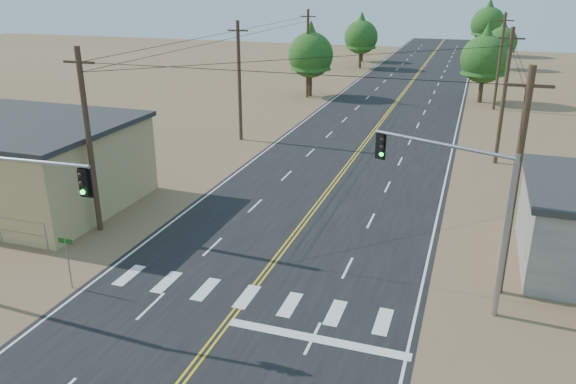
% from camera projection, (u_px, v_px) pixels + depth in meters
% --- Properties ---
extents(road, '(15.00, 200.00, 0.02)m').
position_uv_depth(road, '(354.00, 157.00, 44.14)').
color(road, black).
rests_on(road, ground).
extents(utility_pole_left_near, '(1.80, 0.30, 10.00)m').
position_uv_depth(utility_pole_left_near, '(89.00, 141.00, 29.51)').
color(utility_pole_left_near, '#4C3826').
rests_on(utility_pole_left_near, ground).
extents(utility_pole_left_mid, '(1.80, 0.30, 10.00)m').
position_uv_depth(utility_pole_left_mid, '(239.00, 81.00, 47.24)').
color(utility_pole_left_mid, '#4C3826').
rests_on(utility_pole_left_mid, ground).
extents(utility_pole_left_far, '(1.80, 0.30, 10.00)m').
position_uv_depth(utility_pole_left_far, '(308.00, 53.00, 64.97)').
color(utility_pole_left_far, '#4C3826').
rests_on(utility_pole_left_far, ground).
extents(utility_pole_right_near, '(1.80, 0.30, 10.00)m').
position_uv_depth(utility_pole_right_near, '(515.00, 184.00, 23.24)').
color(utility_pole_right_near, '#4C3826').
rests_on(utility_pole_right_near, ground).
extents(utility_pole_right_mid, '(1.80, 0.30, 10.00)m').
position_uv_depth(utility_pole_right_mid, '(504.00, 96.00, 40.97)').
color(utility_pole_right_mid, '#4C3826').
rests_on(utility_pole_right_mid, ground).
extents(utility_pole_right_far, '(1.80, 0.30, 10.00)m').
position_uv_depth(utility_pole_right_far, '(500.00, 61.00, 58.70)').
color(utility_pole_right_far, '#4C3826').
rests_on(utility_pole_right_far, ground).
extents(signal_mast_left, '(5.82, 0.55, 6.90)m').
position_uv_depth(signal_mast_left, '(6.00, 208.00, 22.04)').
color(signal_mast_left, gray).
rests_on(signal_mast_left, ground).
extents(signal_mast_right, '(5.90, 2.63, 6.98)m').
position_uv_depth(signal_mast_right, '(465.00, 198.00, 22.80)').
color(signal_mast_right, gray).
rests_on(signal_mast_right, ground).
extents(street_sign, '(0.73, 0.06, 2.47)m').
position_uv_depth(street_sign, '(67.00, 255.00, 24.80)').
color(street_sign, gray).
rests_on(street_sign, ground).
extents(tree_left_near, '(5.27, 5.27, 8.78)m').
position_uv_depth(tree_left_near, '(311.00, 50.00, 65.58)').
color(tree_left_near, '#3F2D1E').
rests_on(tree_left_near, ground).
extents(tree_left_mid, '(5.18, 5.18, 8.63)m').
position_uv_depth(tree_left_mid, '(361.00, 34.00, 87.04)').
color(tree_left_mid, '#3F2D1E').
rests_on(tree_left_mid, ground).
extents(tree_left_far, '(4.36, 4.36, 7.27)m').
position_uv_depth(tree_left_far, '(363.00, 35.00, 94.77)').
color(tree_left_far, '#3F2D1E').
rests_on(tree_left_far, ground).
extents(tree_right_near, '(5.26, 5.26, 8.76)m').
position_uv_depth(tree_right_near, '(485.00, 54.00, 62.13)').
color(tree_right_near, '#3F2D1E').
rests_on(tree_right_near, ground).
extents(tree_right_mid, '(4.50, 4.50, 7.51)m').
position_uv_depth(tree_right_mid, '(502.00, 39.00, 86.40)').
color(tree_right_mid, '#3F2D1E').
rests_on(tree_right_mid, ground).
extents(tree_right_far, '(6.07, 6.07, 10.12)m').
position_uv_depth(tree_right_far, '(488.00, 21.00, 101.81)').
color(tree_right_far, '#3F2D1E').
rests_on(tree_right_far, ground).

